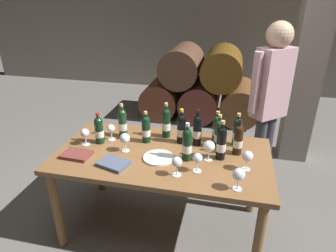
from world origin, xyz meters
name	(u,v)px	position (x,y,z in m)	size (l,w,h in m)	color
ground_plane	(163,226)	(0.00, 0.00, 0.00)	(14.00, 14.00, 0.00)	#66635E
cellar_back_wall	(213,19)	(0.00, 4.20, 1.40)	(10.00, 0.24, 2.80)	gray
barrel_stack	(201,86)	(0.00, 2.60, 0.52)	(1.86, 0.90, 1.15)	brown
stone_pillar	(310,53)	(1.30, 1.60, 1.30)	(0.32, 0.32, 2.60)	gray
dining_table	(163,163)	(0.00, 0.00, 0.67)	(1.70, 0.90, 0.76)	brown
wine_bottle_0	(99,130)	(-0.56, 0.06, 0.88)	(0.07, 0.07, 0.27)	black
wine_bottle_1	(123,123)	(-0.41, 0.22, 0.89)	(0.07, 0.07, 0.31)	#19381E
wine_bottle_2	(237,132)	(0.57, 0.27, 0.89)	(0.07, 0.07, 0.29)	black
wine_bottle_3	(219,133)	(0.42, 0.20, 0.89)	(0.07, 0.07, 0.29)	#19381E
wine_bottle_4	(181,128)	(0.11, 0.22, 0.89)	(0.07, 0.07, 0.31)	black
wine_bottle_5	(221,143)	(0.45, 0.03, 0.90)	(0.07, 0.07, 0.32)	black
wine_bottle_6	(187,144)	(0.20, -0.05, 0.89)	(0.07, 0.07, 0.31)	black
wine_bottle_7	(146,129)	(-0.18, 0.16, 0.88)	(0.07, 0.07, 0.28)	black
wine_bottle_8	(166,122)	(-0.04, 0.30, 0.90)	(0.07, 0.07, 0.32)	black
wine_bottle_9	(217,128)	(0.40, 0.32, 0.88)	(0.07, 0.07, 0.27)	#19381E
wine_bottle_10	(197,130)	(0.25, 0.21, 0.90)	(0.07, 0.07, 0.31)	black
wine_bottle_11	(238,139)	(0.58, 0.13, 0.89)	(0.07, 0.07, 0.29)	black
wine_glass_0	(125,139)	(-0.30, -0.03, 0.87)	(0.08, 0.08, 0.16)	white
wine_glass_1	(239,175)	(0.59, -0.34, 0.87)	(0.08, 0.08, 0.16)	white
wine_glass_2	(85,133)	(-0.66, 0.00, 0.86)	(0.07, 0.07, 0.15)	white
wine_glass_3	(209,147)	(0.37, -0.02, 0.87)	(0.09, 0.09, 0.16)	white
wine_glass_4	(247,157)	(0.65, -0.09, 0.87)	(0.08, 0.08, 0.15)	white
wine_glass_5	(198,159)	(0.30, -0.19, 0.86)	(0.07, 0.07, 0.15)	white
wine_glass_6	(111,129)	(-0.49, 0.13, 0.86)	(0.07, 0.07, 0.14)	white
wine_glass_7	(177,162)	(0.17, -0.27, 0.87)	(0.07, 0.07, 0.15)	white
tasting_notebook	(114,164)	(-0.31, -0.25, 0.77)	(0.22, 0.16, 0.03)	#4C5670
leather_ledger	(77,155)	(-0.65, -0.19, 0.77)	(0.22, 0.16, 0.03)	brown
serving_plate	(159,158)	(-0.01, -0.08, 0.77)	(0.24, 0.24, 0.01)	white
sommelier_presenting	(270,97)	(0.85, 0.75, 1.04)	(0.39, 0.35, 1.72)	#383842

